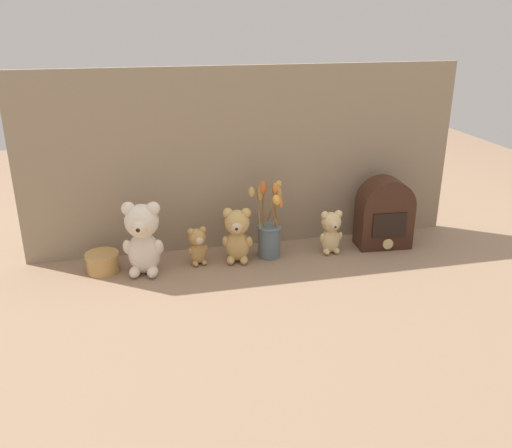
# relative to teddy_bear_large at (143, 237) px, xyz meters

# --- Properties ---
(ground_plane) EXTENTS (4.00, 4.00, 0.00)m
(ground_plane) POSITION_rel_teddy_bear_large_xyz_m (0.39, 0.00, -0.13)
(ground_plane) COLOR #8E7056
(backdrop_wall) EXTENTS (1.60, 0.02, 0.66)m
(backdrop_wall) POSITION_rel_teddy_bear_large_xyz_m (0.39, 0.17, 0.20)
(backdrop_wall) COLOR gray
(backdrop_wall) RESTS_ON ground
(teddy_bear_large) EXTENTS (0.14, 0.13, 0.26)m
(teddy_bear_large) POSITION_rel_teddy_bear_large_xyz_m (0.00, 0.00, 0.00)
(teddy_bear_large) COLOR beige
(teddy_bear_large) RESTS_ON ground
(teddy_bear_medium) EXTENTS (0.11, 0.10, 0.20)m
(teddy_bear_medium) POSITION_rel_teddy_bear_large_xyz_m (0.32, 0.02, -0.03)
(teddy_bear_medium) COLOR tan
(teddy_bear_medium) RESTS_ON ground
(teddy_bear_small) EXTENTS (0.09, 0.08, 0.16)m
(teddy_bear_small) POSITION_rel_teddy_bear_large_xyz_m (0.67, 0.02, -0.05)
(teddy_bear_small) COLOR #DBBC84
(teddy_bear_small) RESTS_ON ground
(teddy_bear_tiny) EXTENTS (0.08, 0.07, 0.14)m
(teddy_bear_tiny) POSITION_rel_teddy_bear_large_xyz_m (0.18, 0.03, -0.06)
(teddy_bear_tiny) COLOR tan
(teddy_bear_tiny) RESTS_ON ground
(flower_vase) EXTENTS (0.15, 0.15, 0.29)m
(flower_vase) POSITION_rel_teddy_bear_large_xyz_m (0.44, 0.04, -0.03)
(flower_vase) COLOR slate
(flower_vase) RESTS_ON ground
(vintage_radio) EXTENTS (0.21, 0.13, 0.27)m
(vintage_radio) POSITION_rel_teddy_bear_large_xyz_m (0.89, 0.04, -0.00)
(vintage_radio) COLOR #381E14
(vintage_radio) RESTS_ON ground
(decorative_tin_tall) EXTENTS (0.11, 0.11, 0.07)m
(decorative_tin_tall) POSITION_rel_teddy_bear_large_xyz_m (-0.14, 0.04, -0.10)
(decorative_tin_tall) COLOR tan
(decorative_tin_tall) RESTS_ON ground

